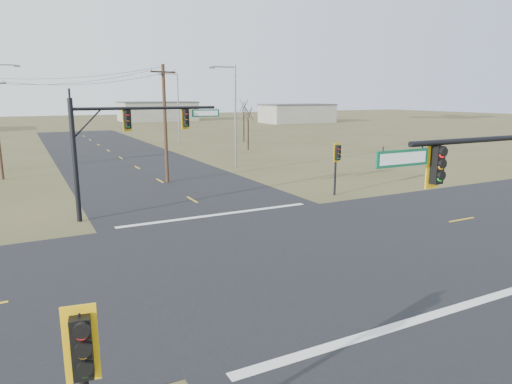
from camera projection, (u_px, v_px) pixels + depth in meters
ground at (282, 253)px, 20.74m from camera, size 320.00×320.00×0.00m
road_ew at (282, 252)px, 20.73m from camera, size 160.00×14.00×0.02m
road_ns at (282, 252)px, 20.73m from camera, size 14.00×160.00×0.02m
stop_bar_near at (405, 324)px, 14.22m from camera, size 12.00×0.40×0.01m
stop_bar_far at (218, 215)px, 27.24m from camera, size 12.00×0.40×0.01m
mast_arm_far at (129, 131)px, 26.26m from camera, size 8.84×0.55×6.88m
pedestal_signal_ne at (337, 156)px, 32.07m from camera, size 0.61×0.51×3.78m
pedestal_signal_sw at (83, 361)px, 7.38m from camera, size 0.62×0.52×3.77m
utility_pole_near at (165, 122)px, 36.42m from camera, size 2.22×0.84×9.40m
streetlight_a at (233, 111)px, 44.25m from camera, size 2.74×0.27×9.84m
streetlight_b at (177, 104)px, 66.15m from camera, size 2.85×0.44×10.19m
bare_tree_c at (248, 112)px, 58.96m from camera, size 2.80×2.80×6.18m
bare_tree_d at (244, 105)px, 69.53m from camera, size 3.25×3.25×6.86m
warehouse_mid at (158, 112)px, 126.95m from camera, size 20.00×12.00×5.00m
warehouse_right at (297, 114)px, 118.85m from camera, size 18.00×10.00×4.50m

